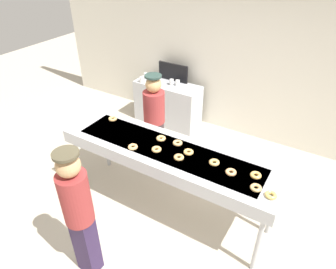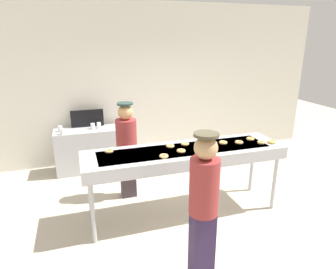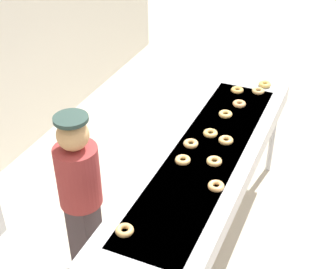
{
  "view_description": "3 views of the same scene",
  "coord_description": "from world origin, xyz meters",
  "px_view_note": "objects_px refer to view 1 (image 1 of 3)",
  "views": [
    {
      "loc": [
        1.6,
        -2.62,
        3.27
      ],
      "look_at": [
        -0.1,
        0.19,
        1.1
      ],
      "focal_mm": 32.6,
      "sensor_mm": 36.0,
      "label": 1
    },
    {
      "loc": [
        -1.42,
        -3.65,
        2.5
      ],
      "look_at": [
        -0.16,
        0.28,
        1.17
      ],
      "focal_mm": 31.46,
      "sensor_mm": 36.0,
      "label": 2
    },
    {
      "loc": [
        -3.03,
        -0.96,
        3.32
      ],
      "look_at": [
        -0.1,
        0.29,
        1.19
      ],
      "focal_mm": 51.56,
      "sensor_mm": 36.0,
      "label": 3
    }
  ],
  "objects_px": {
    "glazed_donut_8": "(133,147)",
    "paper_cup_0": "(142,80)",
    "glazed_donut_7": "(231,172)",
    "glazed_donut_5": "(113,119)",
    "glazed_donut_1": "(178,143)",
    "glazed_donut_4": "(256,175)",
    "paper_cup_3": "(146,76)",
    "glazed_donut_3": "(179,157)",
    "paper_cup_2": "(178,83)",
    "glazed_donut_10": "(156,149)",
    "glazed_donut_2": "(256,188)",
    "glazed_donut_6": "(271,195)",
    "glazed_donut_9": "(161,138)",
    "prep_counter": "(168,104)",
    "glazed_donut_11": "(189,152)",
    "fryer_conveyor": "(167,155)",
    "paper_cup_1": "(172,82)",
    "menu_display": "(173,72)",
    "glazed_donut_0": "(214,162)",
    "customer_waiting": "(79,211)"
  },
  "relations": [
    {
      "from": "glazed_donut_8",
      "to": "paper_cup_0",
      "type": "bearing_deg",
      "value": 122.95
    },
    {
      "from": "glazed_donut_7",
      "to": "glazed_donut_5",
      "type": "bearing_deg",
      "value": 173.17
    },
    {
      "from": "glazed_donut_1",
      "to": "paper_cup_0",
      "type": "relative_size",
      "value": 1.11
    },
    {
      "from": "glazed_donut_4",
      "to": "paper_cup_3",
      "type": "height_order",
      "value": "glazed_donut_4"
    },
    {
      "from": "glazed_donut_3",
      "to": "paper_cup_2",
      "type": "distance_m",
      "value": 2.49
    },
    {
      "from": "glazed_donut_3",
      "to": "glazed_donut_7",
      "type": "bearing_deg",
      "value": 6.12
    },
    {
      "from": "glazed_donut_3",
      "to": "glazed_donut_10",
      "type": "relative_size",
      "value": 1.0
    },
    {
      "from": "glazed_donut_2",
      "to": "glazed_donut_6",
      "type": "height_order",
      "value": "same"
    },
    {
      "from": "glazed_donut_1",
      "to": "glazed_donut_9",
      "type": "height_order",
      "value": "same"
    },
    {
      "from": "prep_counter",
      "to": "glazed_donut_11",
      "type": "bearing_deg",
      "value": -52.73
    },
    {
      "from": "fryer_conveyor",
      "to": "paper_cup_1",
      "type": "relative_size",
      "value": 25.78
    },
    {
      "from": "glazed_donut_4",
      "to": "paper_cup_3",
      "type": "distance_m",
      "value": 3.46
    },
    {
      "from": "glazed_donut_7",
      "to": "prep_counter",
      "type": "distance_m",
      "value": 2.99
    },
    {
      "from": "glazed_donut_5",
      "to": "glazed_donut_8",
      "type": "height_order",
      "value": "same"
    },
    {
      "from": "glazed_donut_2",
      "to": "glazed_donut_10",
      "type": "bearing_deg",
      "value": 178.69
    },
    {
      "from": "menu_display",
      "to": "glazed_donut_0",
      "type": "bearing_deg",
      "value": -49.9
    },
    {
      "from": "glazed_donut_6",
      "to": "menu_display",
      "type": "height_order",
      "value": "menu_display"
    },
    {
      "from": "paper_cup_0",
      "to": "paper_cup_2",
      "type": "relative_size",
      "value": 1.0
    },
    {
      "from": "glazed_donut_11",
      "to": "glazed_donut_5",
      "type": "bearing_deg",
      "value": 173.85
    },
    {
      "from": "fryer_conveyor",
      "to": "glazed_donut_10",
      "type": "relative_size",
      "value": 23.32
    },
    {
      "from": "paper_cup_1",
      "to": "paper_cup_3",
      "type": "height_order",
      "value": "same"
    },
    {
      "from": "fryer_conveyor",
      "to": "glazed_donut_6",
      "type": "xyz_separation_m",
      "value": [
        1.33,
        -0.16,
        0.11
      ]
    },
    {
      "from": "customer_waiting",
      "to": "menu_display",
      "type": "height_order",
      "value": "customer_waiting"
    },
    {
      "from": "glazed_donut_0",
      "to": "paper_cup_0",
      "type": "bearing_deg",
      "value": 142.21
    },
    {
      "from": "glazed_donut_11",
      "to": "prep_counter",
      "type": "relative_size",
      "value": 0.09
    },
    {
      "from": "customer_waiting",
      "to": "paper_cup_3",
      "type": "bearing_deg",
      "value": 102.52
    },
    {
      "from": "glazed_donut_8",
      "to": "glazed_donut_10",
      "type": "distance_m",
      "value": 0.3
    },
    {
      "from": "glazed_donut_9",
      "to": "glazed_donut_6",
      "type": "bearing_deg",
      "value": -10.78
    },
    {
      "from": "glazed_donut_3",
      "to": "menu_display",
      "type": "xyz_separation_m",
      "value": [
        -1.45,
        2.33,
        -0.03
      ]
    },
    {
      "from": "glazed_donut_2",
      "to": "glazed_donut_9",
      "type": "distance_m",
      "value": 1.37
    },
    {
      "from": "glazed_donut_8",
      "to": "customer_waiting",
      "type": "height_order",
      "value": "customer_waiting"
    },
    {
      "from": "glazed_donut_0",
      "to": "glazed_donut_8",
      "type": "height_order",
      "value": "same"
    },
    {
      "from": "glazed_donut_1",
      "to": "glazed_donut_4",
      "type": "xyz_separation_m",
      "value": [
        1.05,
        -0.09,
        0.0
      ]
    },
    {
      "from": "fryer_conveyor",
      "to": "glazed_donut_8",
      "type": "bearing_deg",
      "value": -151.03
    },
    {
      "from": "fryer_conveyor",
      "to": "paper_cup_2",
      "type": "xyz_separation_m",
      "value": [
        -1.03,
        2.06,
        -0.03
      ]
    },
    {
      "from": "glazed_donut_8",
      "to": "glazed_donut_10",
      "type": "xyz_separation_m",
      "value": [
        0.28,
        0.11,
        0.0
      ]
    },
    {
      "from": "glazed_donut_4",
      "to": "customer_waiting",
      "type": "xyz_separation_m",
      "value": [
        -1.38,
        -1.33,
        -0.11
      ]
    },
    {
      "from": "glazed_donut_5",
      "to": "paper_cup_2",
      "type": "xyz_separation_m",
      "value": [
        0.02,
        1.86,
        -0.14
      ]
    },
    {
      "from": "fryer_conveyor",
      "to": "glazed_donut_6",
      "type": "distance_m",
      "value": 1.34
    },
    {
      "from": "glazed_donut_0",
      "to": "glazed_donut_1",
      "type": "bearing_deg",
      "value": 167.78
    },
    {
      "from": "glazed_donut_0",
      "to": "glazed_donut_10",
      "type": "height_order",
      "value": "same"
    },
    {
      "from": "glazed_donut_4",
      "to": "paper_cup_0",
      "type": "bearing_deg",
      "value": 147.77
    },
    {
      "from": "glazed_donut_5",
      "to": "paper_cup_1",
      "type": "bearing_deg",
      "value": 93.13
    },
    {
      "from": "glazed_donut_1",
      "to": "glazed_donut_9",
      "type": "distance_m",
      "value": 0.24
    },
    {
      "from": "paper_cup_0",
      "to": "fryer_conveyor",
      "type": "bearing_deg",
      "value": -47.12
    },
    {
      "from": "glazed_donut_2",
      "to": "glazed_donut_10",
      "type": "distance_m",
      "value": 1.26
    },
    {
      "from": "glazed_donut_10",
      "to": "glazed_donut_8",
      "type": "bearing_deg",
      "value": -158.82
    },
    {
      "from": "glazed_donut_10",
      "to": "prep_counter",
      "type": "xyz_separation_m",
      "value": [
        -1.13,
        2.12,
        -0.62
      ]
    },
    {
      "from": "glazed_donut_2",
      "to": "glazed_donut_6",
      "type": "xyz_separation_m",
      "value": [
        0.16,
        -0.03,
        0.0
      ]
    },
    {
      "from": "glazed_donut_11",
      "to": "customer_waiting",
      "type": "distance_m",
      "value": 1.44
    }
  ]
}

